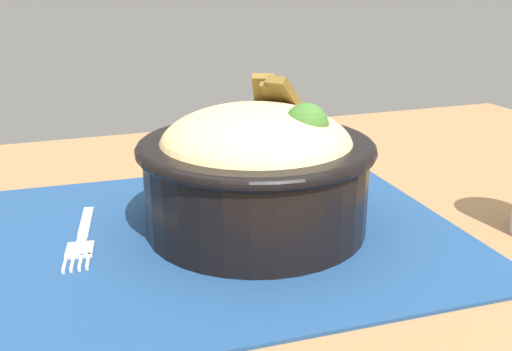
# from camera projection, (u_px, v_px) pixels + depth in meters

# --- Properties ---
(table) EXTENTS (1.25, 0.82, 0.74)m
(table) POSITION_uv_depth(u_px,v_px,m) (242.00, 310.00, 0.52)
(table) COLOR olive
(table) RESTS_ON ground_plane
(placemat) EXTENTS (0.47, 0.36, 0.00)m
(placemat) POSITION_uv_depth(u_px,v_px,m) (202.00, 235.00, 0.51)
(placemat) COLOR navy
(placemat) RESTS_ON table
(bowl) EXTENTS (0.22, 0.22, 0.13)m
(bowl) POSITION_uv_depth(u_px,v_px,m) (257.00, 167.00, 0.51)
(bowl) COLOR black
(bowl) RESTS_ON placemat
(fork) EXTENTS (0.03, 0.13, 0.00)m
(fork) POSITION_uv_depth(u_px,v_px,m) (82.00, 239.00, 0.49)
(fork) COLOR #B5B5B5
(fork) RESTS_ON placemat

